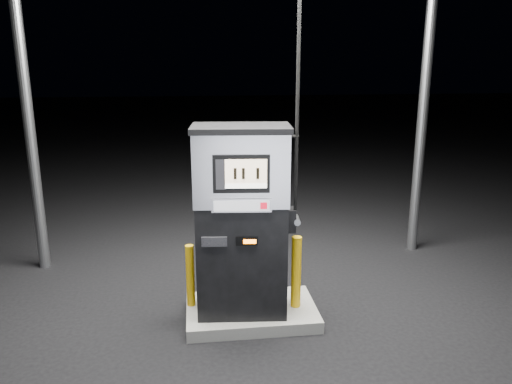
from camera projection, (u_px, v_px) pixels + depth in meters
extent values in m
plane|color=black|center=(251.00, 318.00, 6.24)|extent=(80.00, 80.00, 0.00)
cube|color=#61605C|center=(251.00, 312.00, 6.22)|extent=(1.60, 1.00, 0.15)
cylinder|color=gray|center=(29.00, 122.00, 7.20)|extent=(0.16, 0.16, 4.50)
cylinder|color=gray|center=(423.00, 116.00, 7.95)|extent=(0.16, 0.16, 4.50)
cube|color=black|center=(242.00, 258.00, 5.95)|extent=(1.10, 0.70, 1.38)
cube|color=silver|center=(241.00, 167.00, 5.67)|extent=(1.12, 0.72, 0.83)
cube|color=black|center=(241.00, 128.00, 5.55)|extent=(1.17, 0.77, 0.07)
cube|color=black|center=(241.00, 174.00, 5.36)|extent=(0.62, 0.09, 0.42)
cube|color=beige|center=(246.00, 171.00, 5.34)|extent=(0.45, 0.05, 0.26)
cube|color=white|center=(246.00, 186.00, 5.37)|extent=(0.45, 0.05, 0.06)
cube|color=silver|center=(242.00, 205.00, 5.45)|extent=(0.66, 0.09, 0.15)
cube|color=#AEB1B7|center=(242.00, 206.00, 5.43)|extent=(0.60, 0.06, 0.12)
cube|color=red|center=(264.00, 206.00, 5.44)|extent=(0.08, 0.01, 0.08)
cube|color=black|center=(247.00, 241.00, 5.56)|extent=(0.24, 0.04, 0.10)
cube|color=orange|center=(250.00, 242.00, 5.55)|extent=(0.14, 0.02, 0.05)
cube|color=black|center=(214.00, 242.00, 5.55)|extent=(0.29, 0.05, 0.11)
cube|color=black|center=(291.00, 220.00, 5.85)|extent=(0.13, 0.21, 0.27)
cylinder|color=gray|center=(296.00, 220.00, 5.85)|extent=(0.10, 0.25, 0.08)
cylinder|color=black|center=(298.00, 58.00, 5.33)|extent=(0.04, 0.04, 3.41)
cylinder|color=#EAAE0D|center=(190.00, 276.00, 6.15)|extent=(0.13, 0.13, 0.79)
cylinder|color=#EAAE0D|center=(296.00, 272.00, 6.11)|extent=(0.14, 0.14, 0.91)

